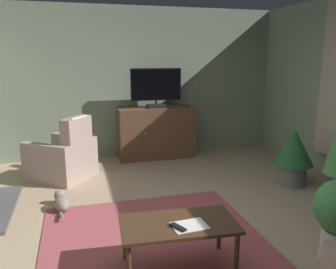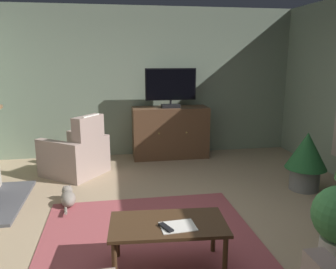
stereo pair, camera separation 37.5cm
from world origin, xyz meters
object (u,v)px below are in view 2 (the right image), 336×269
armchair_in_far_corner (77,155)px  potted_plant_on_hearth_side (306,157)px  coffee_table (168,228)px  folded_newspaper (178,226)px  tv_cabinet (170,133)px  television (171,87)px  tv_remote (166,228)px  cat (68,197)px

armchair_in_far_corner → potted_plant_on_hearth_side: 3.51m
coffee_table → folded_newspaper: 0.12m
tv_cabinet → folded_newspaper: size_ratio=4.68×
television → tv_remote: television is taller
tv_cabinet → folded_newspaper: tv_cabinet is taller
coffee_table → cat: (-1.05, 1.56, -0.30)m
folded_newspaper → potted_plant_on_hearth_side: bearing=33.0°
armchair_in_far_corner → potted_plant_on_hearth_side: armchair_in_far_corner is taller
tv_remote → folded_newspaper: 0.11m
television → folded_newspaper: size_ratio=3.10×
potted_plant_on_hearth_side → cat: 3.32m
tv_remote → folded_newspaper: tv_remote is taller
potted_plant_on_hearth_side → cat: (-3.30, 0.02, -0.38)m
tv_cabinet → tv_remote: size_ratio=8.26×
potted_plant_on_hearth_side → armchair_in_far_corner: bearing=159.7°
television → coffee_table: size_ratio=0.88×
tv_cabinet → cat: size_ratio=2.11×
folded_newspaper → tv_remote: bearing=-174.1°
television → tv_remote: bearing=-100.6°
folded_newspaper → television: bearing=77.2°
television → potted_plant_on_hearth_side: 2.64m
tv_cabinet → coffee_table: size_ratio=1.32×
potted_plant_on_hearth_side → tv_remote: bearing=-144.2°
television → cat: (-1.68, -1.88, -1.24)m
coffee_table → armchair_in_far_corner: bearing=110.6°
coffee_table → potted_plant_on_hearth_side: size_ratio=1.26×
television → cat: size_ratio=1.40×
coffee_table → armchair_in_far_corner: (-1.04, 2.76, -0.08)m
armchair_in_far_corner → television: bearing=22.3°
armchair_in_far_corner → cat: bearing=-90.7°
tv_cabinet → cat: bearing=-131.0°
coffee_table → tv_cabinet: bearing=79.8°
tv_remote → television: bearing=-35.3°
television → coffee_table: 3.62m
coffee_table → folded_newspaper: bearing=-49.8°
armchair_in_far_corner → tv_cabinet: bearing=23.9°
tv_cabinet → armchair_in_far_corner: bearing=-156.1°
tv_cabinet → television: 0.88m
television → armchair_in_far_corner: bearing=-157.7°
folded_newspaper → coffee_table: bearing=126.4°
coffee_table → cat: coffee_table is taller
folded_newspaper → cat: size_ratio=0.45×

